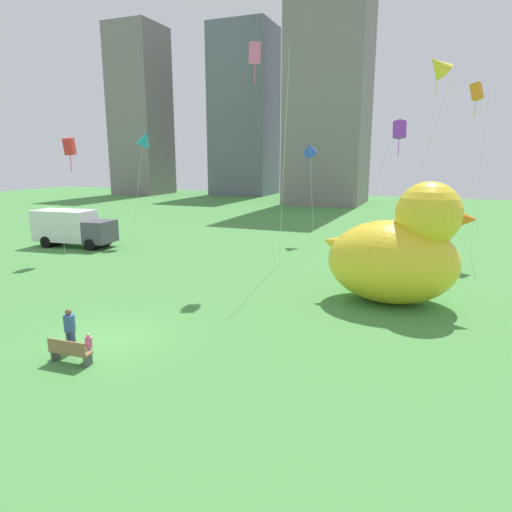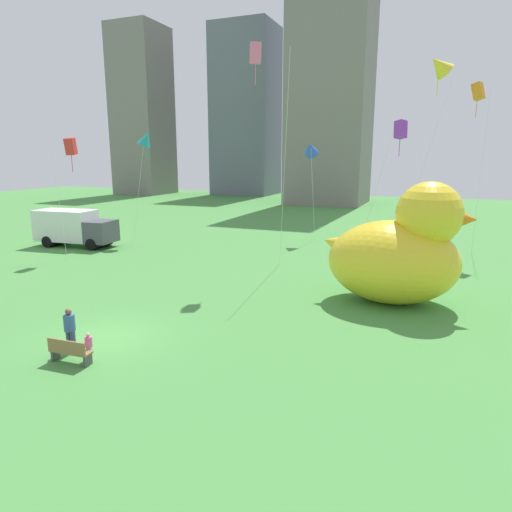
# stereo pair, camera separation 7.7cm
# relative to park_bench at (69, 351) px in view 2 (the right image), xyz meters

# --- Properties ---
(ground_plane) EXTENTS (140.00, 140.00, 0.00)m
(ground_plane) POSITION_rel_park_bench_xyz_m (-0.38, 2.24, -0.47)
(ground_plane) COLOR #488C41
(park_bench) EXTENTS (1.55, 0.52, 0.90)m
(park_bench) POSITION_rel_park_bench_xyz_m (0.00, 0.00, 0.00)
(park_bench) COLOR olive
(park_bench) RESTS_ON ground
(person_adult) EXTENTS (0.40, 0.40, 1.65)m
(person_adult) POSITION_rel_park_bench_xyz_m (-0.70, 0.81, 0.44)
(person_adult) COLOR #38476B
(person_adult) RESTS_ON ground
(person_child) EXTENTS (0.25, 0.25, 1.01)m
(person_child) POSITION_rel_park_bench_xyz_m (0.43, 0.48, 0.09)
(person_child) COLOR silver
(person_child) RESTS_ON ground
(giant_inflatable_duck) EXTENTS (7.10, 4.56, 5.89)m
(giant_inflatable_duck) POSITION_rel_park_bench_xyz_m (9.76, 11.16, 2.04)
(giant_inflatable_duck) COLOR yellow
(giant_inflatable_duck) RESTS_ON ground
(box_truck) EXTENTS (6.57, 2.91, 2.85)m
(box_truck) POSITION_rel_park_bench_xyz_m (-15.14, 16.34, 0.98)
(box_truck) COLOR white
(box_truck) RESTS_ON ground
(city_skyline) EXTENTS (45.80, 20.84, 36.69)m
(city_skyline) POSITION_rel_park_bench_xyz_m (-18.23, 61.31, 15.94)
(city_skyline) COLOR gray
(city_skyline) RESTS_ON ground
(kite_yellow) EXTENTS (2.98, 2.91, 12.82)m
(kite_yellow) POSITION_rel_park_bench_xyz_m (10.74, 18.41, 11.54)
(kite_yellow) COLOR silver
(kite_yellow) RESTS_ON ground
(kite_orange) EXTENTS (1.23, 1.40, 11.90)m
(kite_orange) POSITION_rel_park_bench_xyz_m (13.22, 24.63, 10.73)
(kite_orange) COLOR silver
(kite_orange) RESTS_ON ground
(kite_red) EXTENTS (1.87, 1.94, 8.24)m
(kite_red) POSITION_rel_park_bench_xyz_m (-12.20, 13.64, 7.13)
(kite_red) COLOR silver
(kite_red) RESTS_ON ground
(kite_teal) EXTENTS (1.96, 2.04, 9.04)m
(kite_teal) POSITION_rel_park_bench_xyz_m (-10.89, 20.48, 7.84)
(kite_teal) COLOR silver
(kite_teal) RESTS_ON ground
(kite_purple) EXTENTS (2.77, 3.03, 9.30)m
(kite_purple) POSITION_rel_park_bench_xyz_m (8.67, 20.56, 8.15)
(kite_purple) COLOR silver
(kite_purple) RESTS_ON ground
(kite_pink) EXTENTS (2.75, 3.12, 13.21)m
(kite_pink) POSITION_rel_park_bench_xyz_m (1.16, 14.23, 12.07)
(kite_pink) COLOR silver
(kite_pink) RESTS_ON ground
(kite_blue) EXTENTS (1.29, 1.67, 8.36)m
(kite_blue) POSITION_rel_park_bench_xyz_m (1.29, 25.88, 7.11)
(kite_blue) COLOR silver
(kite_blue) RESTS_ON ground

